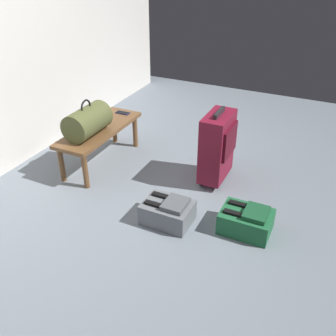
{
  "coord_description": "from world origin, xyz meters",
  "views": [
    {
      "loc": [
        -2.1,
        -1.19,
        1.92
      ],
      "look_at": [
        0.42,
        0.01,
        0.25
      ],
      "focal_mm": 40.97,
      "sensor_mm": 36.0,
      "label": 1
    }
  ],
  "objects_px": {
    "duffel_bag_olive": "(88,121)",
    "backpack_green": "(246,221)",
    "suitcase_upright_burgundy": "(217,146)",
    "cell_phone": "(123,113)",
    "backpack_grey": "(168,212)",
    "bench": "(100,133)"
  },
  "relations": [
    {
      "from": "duffel_bag_olive",
      "to": "backpack_green",
      "type": "xyz_separation_m",
      "value": [
        -0.24,
        -1.58,
        -0.41
      ]
    },
    {
      "from": "suitcase_upright_burgundy",
      "to": "backpack_green",
      "type": "relative_size",
      "value": 1.81
    },
    {
      "from": "cell_phone",
      "to": "backpack_grey",
      "type": "height_order",
      "value": "cell_phone"
    },
    {
      "from": "suitcase_upright_burgundy",
      "to": "backpack_grey",
      "type": "height_order",
      "value": "suitcase_upright_burgundy"
    },
    {
      "from": "backpack_grey",
      "to": "cell_phone",
      "type": "bearing_deg",
      "value": 45.41
    },
    {
      "from": "bench",
      "to": "backpack_grey",
      "type": "distance_m",
      "value": 1.16
    },
    {
      "from": "backpack_grey",
      "to": "backpack_green",
      "type": "distance_m",
      "value": 0.6
    },
    {
      "from": "duffel_bag_olive",
      "to": "bench",
      "type": "bearing_deg",
      "value": 0.0
    },
    {
      "from": "bench",
      "to": "suitcase_upright_burgundy",
      "type": "relative_size",
      "value": 1.45
    },
    {
      "from": "backpack_green",
      "to": "cell_phone",
      "type": "bearing_deg",
      "value": 62.64
    },
    {
      "from": "cell_phone",
      "to": "suitcase_upright_burgundy",
      "type": "bearing_deg",
      "value": -101.7
    },
    {
      "from": "suitcase_upright_burgundy",
      "to": "backpack_green",
      "type": "xyz_separation_m",
      "value": [
        -0.58,
        -0.45,
        -0.26
      ]
    },
    {
      "from": "bench",
      "to": "suitcase_upright_burgundy",
      "type": "height_order",
      "value": "suitcase_upright_burgundy"
    },
    {
      "from": "duffel_bag_olive",
      "to": "suitcase_upright_burgundy",
      "type": "distance_m",
      "value": 1.19
    },
    {
      "from": "cell_phone",
      "to": "suitcase_upright_burgundy",
      "type": "height_order",
      "value": "suitcase_upright_burgundy"
    },
    {
      "from": "cell_phone",
      "to": "backpack_grey",
      "type": "xyz_separation_m",
      "value": [
        -0.96,
        -0.98,
        -0.29
      ]
    },
    {
      "from": "bench",
      "to": "duffel_bag_olive",
      "type": "distance_m",
      "value": 0.25
    },
    {
      "from": "suitcase_upright_burgundy",
      "to": "backpack_grey",
      "type": "xyz_separation_m",
      "value": [
        -0.73,
        0.13,
        -0.26
      ]
    },
    {
      "from": "bench",
      "to": "backpack_green",
      "type": "relative_size",
      "value": 2.63
    },
    {
      "from": "bench",
      "to": "suitcase_upright_burgundy",
      "type": "bearing_deg",
      "value": -81.48
    },
    {
      "from": "bench",
      "to": "suitcase_upright_burgundy",
      "type": "xyz_separation_m",
      "value": [
        0.17,
        -1.13,
        0.03
      ]
    },
    {
      "from": "duffel_bag_olive",
      "to": "backpack_grey",
      "type": "bearing_deg",
      "value": -111.9
    }
  ]
}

